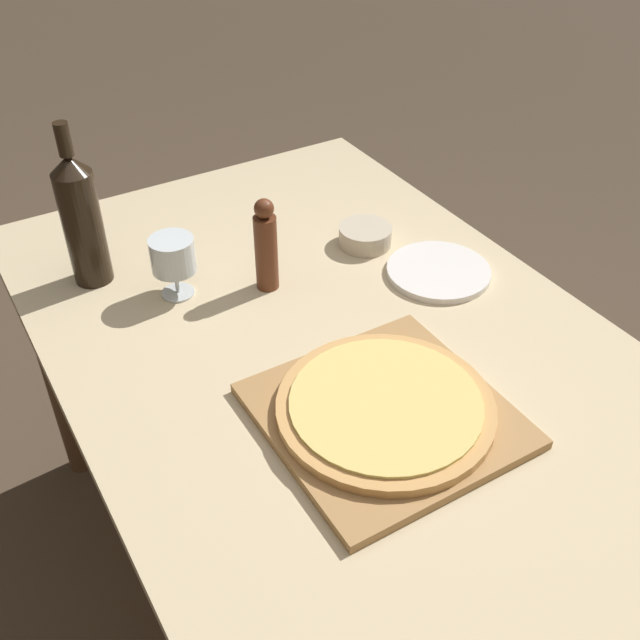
# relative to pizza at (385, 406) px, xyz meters

# --- Properties ---
(ground_plane) EXTENTS (12.00, 12.00, 0.00)m
(ground_plane) POSITION_rel_pizza_xyz_m (0.04, 0.13, -0.81)
(ground_plane) COLOR #4C3D2D
(dining_table) EXTENTS (0.97, 1.67, 0.78)m
(dining_table) POSITION_rel_pizza_xyz_m (0.04, 0.13, -0.11)
(dining_table) COLOR #CCB78E
(dining_table) RESTS_ON ground_plane
(cutting_board) EXTENTS (0.38, 0.38, 0.02)m
(cutting_board) POSITION_rel_pizza_xyz_m (0.00, 0.00, -0.02)
(cutting_board) COLOR #A87A47
(cutting_board) RESTS_ON dining_table
(pizza) EXTENTS (0.36, 0.36, 0.02)m
(pizza) POSITION_rel_pizza_xyz_m (0.00, 0.00, 0.00)
(pizza) COLOR tan
(pizza) RESTS_ON cutting_board
(wine_bottle) EXTENTS (0.08, 0.08, 0.34)m
(wine_bottle) POSITION_rel_pizza_xyz_m (-0.29, 0.64, 0.11)
(wine_bottle) COLOR black
(wine_bottle) RESTS_ON dining_table
(pepper_mill) EXTENTS (0.05, 0.05, 0.20)m
(pepper_mill) POSITION_rel_pizza_xyz_m (0.01, 0.43, 0.07)
(pepper_mill) COLOR #5B2D19
(pepper_mill) RESTS_ON dining_table
(wine_glass) EXTENTS (0.09, 0.09, 0.13)m
(wine_glass) POSITION_rel_pizza_xyz_m (-0.16, 0.50, 0.06)
(wine_glass) COLOR silver
(wine_glass) RESTS_ON dining_table
(small_bowl) EXTENTS (0.12, 0.12, 0.04)m
(small_bowl) POSITION_rel_pizza_xyz_m (0.27, 0.47, -0.01)
(small_bowl) COLOR beige
(small_bowl) RESTS_ON dining_table
(dinner_plate) EXTENTS (0.22, 0.22, 0.01)m
(dinner_plate) POSITION_rel_pizza_xyz_m (0.34, 0.29, -0.02)
(dinner_plate) COLOR white
(dinner_plate) RESTS_ON dining_table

